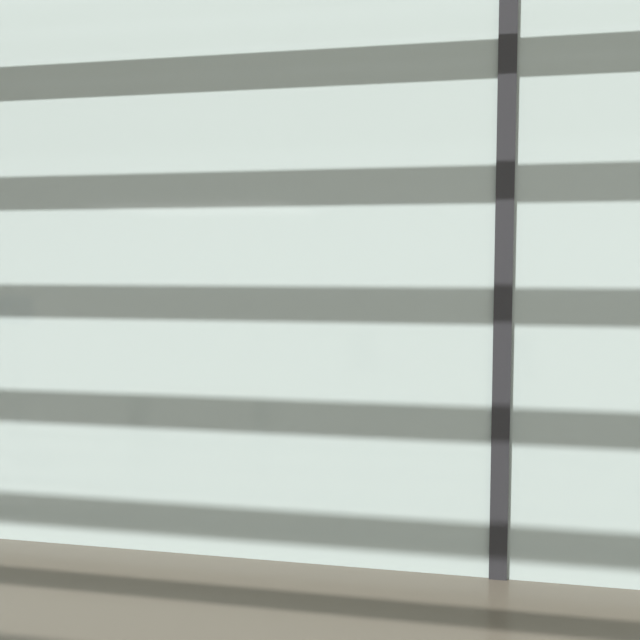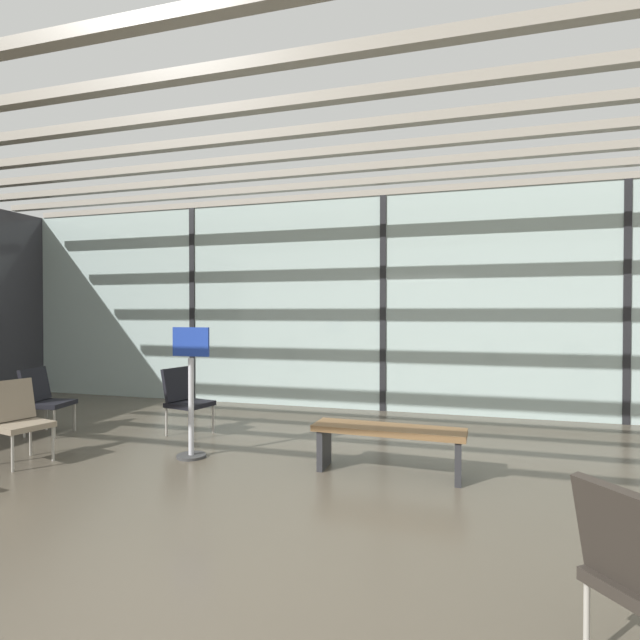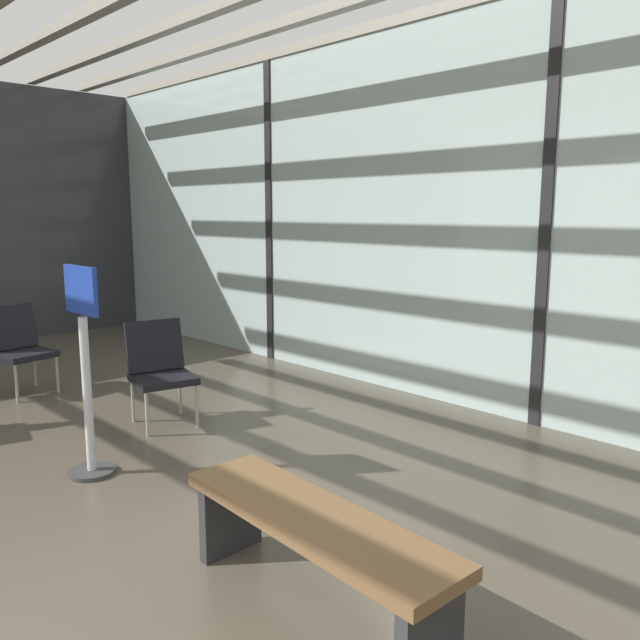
{
  "view_description": "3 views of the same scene",
  "coord_description": "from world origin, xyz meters",
  "px_view_note": "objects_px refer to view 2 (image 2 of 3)",
  "views": [
    {
      "loc": [
        3.31,
        0.9,
        1.81
      ],
      "look_at": [
        1.95,
        7.75,
        1.27
      ],
      "focal_mm": 41.85,
      "sensor_mm": 36.0,
      "label": 1
    },
    {
      "loc": [
        1.26,
        -2.8,
        1.6
      ],
      "look_at": [
        -0.18,
        2.11,
        1.52
      ],
      "focal_mm": 27.61,
      "sensor_mm": 36.0,
      "label": 2
    },
    {
      "loc": [
        2.47,
        0.23,
        1.79
      ],
      "look_at": [
        0.05,
        2.57,
        1.22
      ],
      "focal_mm": 35.77,
      "sensor_mm": 36.0,
      "label": 3
    }
  ],
  "objects_px": {
    "lounge_chair_1": "(17,416)",
    "waiting_bench": "(388,437)",
    "info_sign": "(191,396)",
    "lounge_chair_4": "(185,396)",
    "lounge_chair_0": "(44,397)",
    "parked_airplane": "(366,300)"
  },
  "relations": [
    {
      "from": "lounge_chair_1",
      "to": "waiting_bench",
      "type": "bearing_deg",
      "value": -66.01
    },
    {
      "from": "parked_airplane",
      "to": "lounge_chair_0",
      "type": "xyz_separation_m",
      "value": [
        -2.59,
        -8.94,
        -1.49
      ]
    },
    {
      "from": "parked_airplane",
      "to": "lounge_chair_1",
      "type": "xyz_separation_m",
      "value": [
        -1.87,
        -10.0,
        -1.49
      ]
    },
    {
      "from": "lounge_chair_1",
      "to": "lounge_chair_4",
      "type": "distance_m",
      "value": 1.91
    },
    {
      "from": "parked_airplane",
      "to": "info_sign",
      "type": "bearing_deg",
      "value": -91.01
    },
    {
      "from": "parked_airplane",
      "to": "lounge_chair_1",
      "type": "height_order",
      "value": "parked_airplane"
    },
    {
      "from": "lounge_chair_4",
      "to": "waiting_bench",
      "type": "distance_m",
      "value": 2.96
    },
    {
      "from": "lounge_chair_4",
      "to": "info_sign",
      "type": "xyz_separation_m",
      "value": [
        0.65,
        -0.92,
        0.18
      ]
    },
    {
      "from": "lounge_chair_0",
      "to": "lounge_chair_4",
      "type": "bearing_deg",
      "value": -82.38
    },
    {
      "from": "lounge_chair_0",
      "to": "lounge_chair_1",
      "type": "distance_m",
      "value": 1.29
    },
    {
      "from": "lounge_chair_1",
      "to": "info_sign",
      "type": "bearing_deg",
      "value": -55.04
    },
    {
      "from": "lounge_chair_0",
      "to": "waiting_bench",
      "type": "relative_size",
      "value": 0.57
    },
    {
      "from": "lounge_chair_1",
      "to": "info_sign",
      "type": "xyz_separation_m",
      "value": [
        1.7,
        0.67,
        0.18
      ]
    },
    {
      "from": "parked_airplane",
      "to": "lounge_chair_1",
      "type": "relative_size",
      "value": 12.37
    },
    {
      "from": "lounge_chair_0",
      "to": "info_sign",
      "type": "distance_m",
      "value": 2.47
    },
    {
      "from": "lounge_chair_4",
      "to": "parked_airplane",
      "type": "bearing_deg",
      "value": 7.35
    },
    {
      "from": "lounge_chair_4",
      "to": "info_sign",
      "type": "distance_m",
      "value": 1.14
    },
    {
      "from": "lounge_chair_4",
      "to": "waiting_bench",
      "type": "height_order",
      "value": "lounge_chair_4"
    },
    {
      "from": "info_sign",
      "to": "waiting_bench",
      "type": "bearing_deg",
      "value": 1.35
    },
    {
      "from": "parked_airplane",
      "to": "waiting_bench",
      "type": "xyz_separation_m",
      "value": [
        2.01,
        -9.28,
        -1.62
      ]
    },
    {
      "from": "parked_airplane",
      "to": "lounge_chair_0",
      "type": "height_order",
      "value": "parked_airplane"
    },
    {
      "from": "lounge_chair_1",
      "to": "waiting_bench",
      "type": "distance_m",
      "value": 3.95
    }
  ]
}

